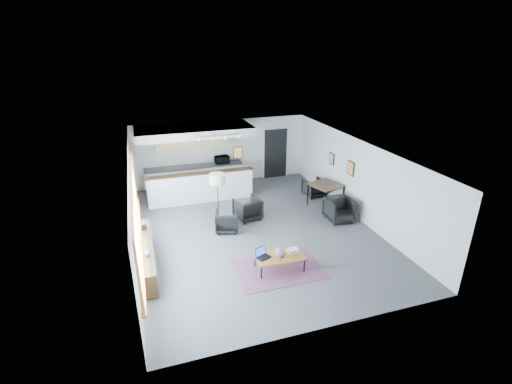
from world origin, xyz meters
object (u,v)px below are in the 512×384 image
object	(u,v)px
laptop	(262,254)
dining_chair_far	(314,188)
coffee_table	(279,257)
book_stack	(293,250)
armchair_right	(248,208)
floor_lamp	(217,181)
dining_chair_near	(339,210)
microwave	(222,159)
dining_table	(326,186)
armchair_left	(227,220)
ceramic_pot	(280,253)

from	to	relation	value
laptop	dining_chair_far	distance (m)	5.38
coffee_table	dining_chair_far	distance (m)	5.18
book_stack	armchair_right	xyz separation A→B (m)	(-0.34, 2.99, -0.05)
floor_lamp	armchair_right	bearing A→B (deg)	-0.79
laptop	armchair_right	xyz separation A→B (m)	(0.51, 2.98, -0.08)
laptop	dining_chair_far	xyz separation A→B (m)	(3.48, 4.10, -0.17)
armchair_right	dining_chair_near	xyz separation A→B (m)	(2.83, -1.04, -0.03)
armchair_right	dining_chair_near	bearing A→B (deg)	146.49
laptop	book_stack	xyz separation A→B (m)	(0.85, -0.02, -0.03)
floor_lamp	microwave	world-z (taller)	floor_lamp
laptop	book_stack	size ratio (longest dim) A/B	1.39
dining_chair_near	dining_table	bearing A→B (deg)	86.10
laptop	microwave	world-z (taller)	microwave
book_stack	floor_lamp	xyz separation A→B (m)	(-1.32, 3.01, 1.01)
coffee_table	armchair_right	size ratio (longest dim) A/B	1.60
coffee_table	armchair_left	distance (m)	2.60
ceramic_pot	armchair_right	size ratio (longest dim) A/B	0.33
microwave	floor_lamp	bearing A→B (deg)	-112.31
armchair_right	dining_table	bearing A→B (deg)	168.97
ceramic_pot	microwave	distance (m)	6.46
armchair_right	book_stack	bearing A→B (deg)	83.20
dining_chair_near	dining_chair_far	world-z (taller)	dining_chair_near
armchair_left	dining_table	xyz separation A→B (m)	(3.77, 0.72, 0.41)
coffee_table	floor_lamp	xyz separation A→B (m)	(-0.91, 3.09, 1.09)
coffee_table	dining_table	world-z (taller)	dining_table
dining_chair_far	ceramic_pot	bearing A→B (deg)	48.51
coffee_table	floor_lamp	bearing A→B (deg)	108.22
laptop	dining_chair_near	distance (m)	3.86
armchair_left	dining_chair_near	bearing A→B (deg)	-171.18
armchair_right	floor_lamp	xyz separation A→B (m)	(-0.98, 0.01, 1.07)
laptop	armchair_right	world-z (taller)	armchair_right
ceramic_pot	book_stack	xyz separation A→B (m)	(0.44, 0.14, -0.09)
ceramic_pot	dining_chair_far	size ratio (longest dim) A/B	0.42
coffee_table	microwave	xyz separation A→B (m)	(-0.01, 6.38, 0.74)
microwave	armchair_right	bearing A→B (deg)	-95.70
dining_chair_far	microwave	xyz separation A→B (m)	(-3.04, 2.18, 0.81)
book_stack	dining_table	size ratio (longest dim) A/B	0.25
armchair_right	microwave	xyz separation A→B (m)	(-0.08, 3.30, 0.72)
armchair_left	armchair_right	world-z (taller)	armchair_right
ceramic_pot	dining_table	xyz separation A→B (m)	(3.01, 3.25, 0.22)
coffee_table	armchair_left	size ratio (longest dim) A/B	1.80
book_stack	armchair_left	distance (m)	2.68
dining_table	coffee_table	bearing A→B (deg)	-133.08
book_stack	armchair_left	world-z (taller)	armchair_left
laptop	dining_chair_near	size ratio (longest dim) A/B	0.58
ceramic_pot	microwave	bearing A→B (deg)	89.86
dining_table	microwave	distance (m)	4.39
coffee_table	dining_chair_near	xyz separation A→B (m)	(2.90, 2.04, -0.01)
armchair_left	floor_lamp	size ratio (longest dim) A/B	0.42
ceramic_pot	dining_chair_far	distance (m)	5.25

